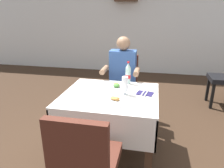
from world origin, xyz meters
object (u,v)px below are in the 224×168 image
object	(u,v)px
main_dining_table	(110,109)
cola_bottle_primary	(128,74)
chair_far_diner_seat	(122,85)
napkin_cutlery_set	(145,93)
seated_diner_far	(122,77)
plate_near_camera	(112,100)
beer_glass_left	(125,85)
chair_near_camera_side	(86,161)
plate_far_diner	(117,86)

from	to	relation	value
main_dining_table	cola_bottle_primary	size ratio (longest dim) A/B	3.67
chair_far_diner_seat	cola_bottle_primary	world-z (taller)	cola_bottle_primary
main_dining_table	napkin_cutlery_set	size ratio (longest dim) A/B	5.18
chair_far_diner_seat	seated_diner_far	world-z (taller)	seated_diner_far
plate_near_camera	beer_glass_left	world-z (taller)	beer_glass_left
beer_glass_left	napkin_cutlery_set	bearing A→B (deg)	15.45
seated_diner_far	napkin_cutlery_set	xyz separation A→B (m)	(0.35, -0.65, 0.03)
seated_diner_far	napkin_cutlery_set	bearing A→B (deg)	-61.63
cola_bottle_primary	main_dining_table	bearing A→B (deg)	-110.38
main_dining_table	chair_far_diner_seat	size ratio (longest dim) A/B	1.05
seated_diner_far	plate_near_camera	distance (m)	0.92
chair_far_diner_seat	chair_near_camera_side	world-z (taller)	same
plate_near_camera	cola_bottle_primary	world-z (taller)	cola_bottle_primary
seated_diner_far	cola_bottle_primary	bearing A→B (deg)	-70.47
seated_diner_far	chair_near_camera_side	bearing A→B (deg)	-90.54
chair_near_camera_side	napkin_cutlery_set	world-z (taller)	chair_near_camera_side
chair_near_camera_side	plate_far_diner	distance (m)	1.07
chair_near_camera_side	plate_near_camera	size ratio (longest dim) A/B	3.98
seated_diner_far	cola_bottle_primary	size ratio (longest dim) A/B	4.56
plate_near_camera	beer_glass_left	distance (m)	0.25
seated_diner_far	chair_far_diner_seat	bearing A→B (deg)	97.70
main_dining_table	beer_glass_left	distance (m)	0.32
chair_far_diner_seat	seated_diner_far	xyz separation A→B (m)	(0.01, -0.11, 0.16)
napkin_cutlery_set	beer_glass_left	bearing A→B (deg)	-164.55
plate_far_diner	cola_bottle_primary	xyz separation A→B (m)	(0.10, 0.17, 0.10)
plate_near_camera	cola_bottle_primary	xyz separation A→B (m)	(0.08, 0.56, 0.11)
seated_diner_far	beer_glass_left	distance (m)	0.73
plate_far_diner	plate_near_camera	bearing A→B (deg)	-86.86
main_dining_table	plate_far_diner	bearing A→B (deg)	79.78
chair_far_diner_seat	chair_near_camera_side	bearing A→B (deg)	-90.00
main_dining_table	plate_near_camera	xyz separation A→B (m)	(0.06, -0.18, 0.19)
beer_glass_left	chair_far_diner_seat	bearing A→B (deg)	100.66
main_dining_table	cola_bottle_primary	bearing A→B (deg)	69.62
main_dining_table	seated_diner_far	xyz separation A→B (m)	(0.01, 0.73, 0.15)
beer_glass_left	plate_near_camera	bearing A→B (deg)	-114.06
cola_bottle_primary	beer_glass_left	bearing A→B (deg)	-87.89
main_dining_table	napkin_cutlery_set	bearing A→B (deg)	13.17
plate_near_camera	napkin_cutlery_set	distance (m)	0.41
chair_near_camera_side	cola_bottle_primary	xyz separation A→B (m)	(0.14, 1.22, 0.31)
chair_near_camera_side	plate_far_diner	world-z (taller)	chair_near_camera_side
main_dining_table	seated_diner_far	size ratio (longest dim) A/B	0.81
chair_far_diner_seat	plate_far_diner	xyz separation A→B (m)	(0.04, -0.63, 0.20)
plate_far_diner	chair_near_camera_side	bearing A→B (deg)	-92.05
main_dining_table	chair_near_camera_side	xyz separation A→B (m)	(-0.00, -0.84, -0.01)
chair_near_camera_side	plate_near_camera	world-z (taller)	chair_near_camera_side
main_dining_table	napkin_cutlery_set	world-z (taller)	napkin_cutlery_set
beer_glass_left	cola_bottle_primary	size ratio (longest dim) A/B	0.71
plate_far_diner	napkin_cutlery_set	world-z (taller)	plate_far_diner
plate_near_camera	plate_far_diner	bearing A→B (deg)	93.14
main_dining_table	beer_glass_left	xyz separation A→B (m)	(0.15, 0.03, 0.28)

